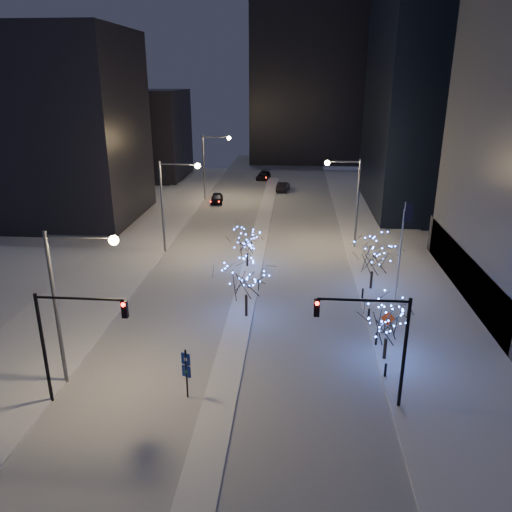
# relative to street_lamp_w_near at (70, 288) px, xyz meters

# --- Properties ---
(ground) EXTENTS (160.00, 160.00, 0.00)m
(ground) POSITION_rel_street_lamp_w_near_xyz_m (8.94, -2.00, -6.50)
(ground) COLOR white
(ground) RESTS_ON ground
(road) EXTENTS (20.00, 130.00, 0.02)m
(road) POSITION_rel_street_lamp_w_near_xyz_m (8.94, 33.00, -6.49)
(road) COLOR #A4AAB3
(road) RESTS_ON ground
(median) EXTENTS (2.00, 80.00, 0.15)m
(median) POSITION_rel_street_lamp_w_near_xyz_m (8.94, 28.00, -6.42)
(median) COLOR silver
(median) RESTS_ON ground
(east_sidewalk) EXTENTS (10.00, 90.00, 0.15)m
(east_sidewalk) POSITION_rel_street_lamp_w_near_xyz_m (23.94, 18.00, -6.42)
(east_sidewalk) COLOR silver
(east_sidewalk) RESTS_ON ground
(west_sidewalk) EXTENTS (8.00, 90.00, 0.15)m
(west_sidewalk) POSITION_rel_street_lamp_w_near_xyz_m (-5.06, 18.00, -6.42)
(west_sidewalk) COLOR silver
(west_sidewalk) RESTS_ON ground
(filler_west_near) EXTENTS (22.00, 18.00, 24.00)m
(filler_west_near) POSITION_rel_street_lamp_w_near_xyz_m (-19.06, 38.00, 5.50)
(filler_west_near) COLOR black
(filler_west_near) RESTS_ON ground
(filler_west_far) EXTENTS (18.00, 16.00, 16.00)m
(filler_west_far) POSITION_rel_street_lamp_w_near_xyz_m (-17.06, 68.00, 1.50)
(filler_west_far) COLOR black
(filler_west_far) RESTS_ON ground
(horizon_block) EXTENTS (24.00, 14.00, 42.00)m
(horizon_block) POSITION_rel_street_lamp_w_near_xyz_m (14.94, 90.00, 14.50)
(horizon_block) COLOR black
(horizon_block) RESTS_ON ground
(street_lamp_w_near) EXTENTS (4.40, 0.56, 10.00)m
(street_lamp_w_near) POSITION_rel_street_lamp_w_near_xyz_m (0.00, 0.00, 0.00)
(street_lamp_w_near) COLOR #595E66
(street_lamp_w_near) RESTS_ON ground
(street_lamp_w_mid) EXTENTS (4.40, 0.56, 10.00)m
(street_lamp_w_mid) POSITION_rel_street_lamp_w_near_xyz_m (0.00, 25.00, 0.00)
(street_lamp_w_mid) COLOR #595E66
(street_lamp_w_mid) RESTS_ON ground
(street_lamp_w_far) EXTENTS (4.40, 0.56, 10.00)m
(street_lamp_w_far) POSITION_rel_street_lamp_w_near_xyz_m (0.00, 50.00, 0.00)
(street_lamp_w_far) COLOR #595E66
(street_lamp_w_far) RESTS_ON ground
(street_lamp_east) EXTENTS (3.90, 0.56, 10.00)m
(street_lamp_east) POSITION_rel_street_lamp_w_near_xyz_m (19.02, 28.00, -0.05)
(street_lamp_east) COLOR #595E66
(street_lamp_east) RESTS_ON ground
(traffic_signal_west) EXTENTS (5.26, 0.43, 7.00)m
(traffic_signal_west) POSITION_rel_street_lamp_w_near_xyz_m (0.50, -2.00, -1.74)
(traffic_signal_west) COLOR black
(traffic_signal_west) RESTS_ON ground
(traffic_signal_east) EXTENTS (5.26, 0.43, 7.00)m
(traffic_signal_east) POSITION_rel_street_lamp_w_near_xyz_m (17.88, -1.00, -1.74)
(traffic_signal_east) COLOR black
(traffic_signal_east) RESTS_ON ground
(flagpoles) EXTENTS (1.35, 2.60, 8.00)m
(flagpoles) POSITION_rel_street_lamp_w_near_xyz_m (22.30, 15.25, -1.70)
(flagpoles) COLOR silver
(flagpoles) RESTS_ON east_sidewalk
(bollards) EXTENTS (0.16, 12.16, 0.90)m
(bollards) POSITION_rel_street_lamp_w_near_xyz_m (19.14, 8.00, -5.90)
(bollards) COLOR black
(bollards) RESTS_ON east_sidewalk
(car_near) EXTENTS (2.21, 4.62, 1.52)m
(car_near) POSITION_rel_street_lamp_w_near_xyz_m (1.17, 47.91, -5.74)
(car_near) COLOR black
(car_near) RESTS_ON ground
(car_mid) EXTENTS (2.33, 4.83, 1.53)m
(car_mid) POSITION_rel_street_lamp_w_near_xyz_m (11.04, 57.28, -5.74)
(car_mid) COLOR black
(car_mid) RESTS_ON ground
(car_far) EXTENTS (2.78, 5.28, 1.46)m
(car_far) POSITION_rel_street_lamp_w_near_xyz_m (7.09, 67.21, -5.77)
(car_far) COLOR black
(car_far) RESTS_ON ground
(holiday_tree_median_near) EXTENTS (4.03, 4.03, 5.03)m
(holiday_tree_median_near) POSITION_rel_street_lamp_w_near_xyz_m (9.44, 9.87, -3.07)
(holiday_tree_median_near) COLOR black
(holiday_tree_median_near) RESTS_ON median
(holiday_tree_median_far) EXTENTS (3.55, 3.55, 3.92)m
(holiday_tree_median_far) POSITION_rel_street_lamp_w_near_xyz_m (8.44, 21.00, -3.83)
(holiday_tree_median_far) COLOR black
(holiday_tree_median_far) RESTS_ON median
(holiday_tree_plaza_near) EXTENTS (4.54, 4.54, 4.39)m
(holiday_tree_plaza_near) POSITION_rel_street_lamp_w_near_xyz_m (19.44, 4.19, -3.53)
(holiday_tree_plaza_near) COLOR black
(holiday_tree_plaza_near) RESTS_ON east_sidewalk
(holiday_tree_plaza_far) EXTENTS (4.58, 4.58, 4.98)m
(holiday_tree_plaza_far) POSITION_rel_street_lamp_w_near_xyz_m (20.16, 16.27, -3.21)
(holiday_tree_plaza_far) COLOR black
(holiday_tree_plaza_far) RESTS_ON east_sidewalk
(wayfinding_sign) EXTENTS (0.56, 0.28, 3.26)m
(wayfinding_sign) POSITION_rel_street_lamp_w_near_xyz_m (6.94, -1.00, -4.50)
(wayfinding_sign) COLOR black
(wayfinding_sign) RESTS_ON ground
(construction_sign) EXTENTS (1.09, 0.26, 1.82)m
(construction_sign) POSITION_rel_street_lamp_w_near_xyz_m (20.19, 7.68, -5.25)
(construction_sign) COLOR black
(construction_sign) RESTS_ON east_sidewalk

